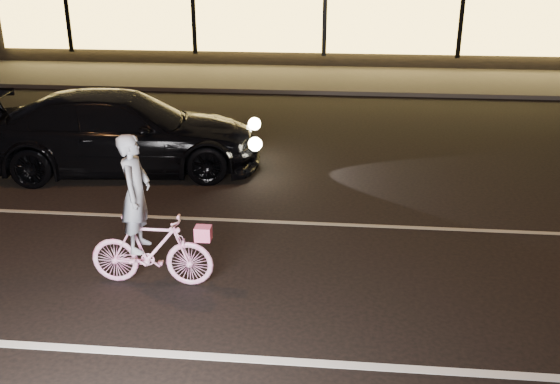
# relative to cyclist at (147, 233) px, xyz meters

# --- Properties ---
(ground) EXTENTS (90.00, 90.00, 0.00)m
(ground) POSITION_rel_cyclist_xyz_m (1.70, 0.05, -0.71)
(ground) COLOR black
(ground) RESTS_ON ground
(lane_stripe_near) EXTENTS (60.00, 0.12, 0.01)m
(lane_stripe_near) POSITION_rel_cyclist_xyz_m (1.70, -1.45, -0.70)
(lane_stripe_near) COLOR silver
(lane_stripe_near) RESTS_ON ground
(lane_stripe_far) EXTENTS (60.00, 0.10, 0.01)m
(lane_stripe_far) POSITION_rel_cyclist_xyz_m (1.70, 2.05, -0.70)
(lane_stripe_far) COLOR gray
(lane_stripe_far) RESTS_ON ground
(sidewalk) EXTENTS (30.00, 4.00, 0.12)m
(sidewalk) POSITION_rel_cyclist_xyz_m (1.70, 13.05, -0.65)
(sidewalk) COLOR #383533
(sidewalk) RESTS_ON ground
(cyclist) EXTENTS (1.58, 0.54, 1.99)m
(cyclist) POSITION_rel_cyclist_xyz_m (0.00, 0.00, 0.00)
(cyclist) COLOR #F543AD
(cyclist) RESTS_ON ground
(sedan) EXTENTS (5.45, 2.85, 1.51)m
(sedan) POSITION_rel_cyclist_xyz_m (-1.74, 4.23, 0.05)
(sedan) COLOR black
(sedan) RESTS_ON ground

